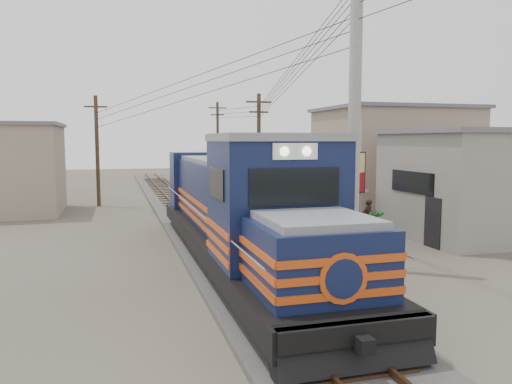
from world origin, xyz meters
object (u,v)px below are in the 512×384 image
object	(u,v)px
locomotive	(239,212)
vendor	(367,217)
market_umbrella	(348,186)
billboard	(346,176)

from	to	relation	value
locomotive	vendor	size ratio (longest dim) A/B	10.47
market_umbrella	vendor	size ratio (longest dim) A/B	1.41
locomotive	market_umbrella	world-z (taller)	locomotive
locomotive	vendor	xyz separation A→B (m)	(6.74, 3.61, -1.02)
market_umbrella	billboard	bearing A→B (deg)	-118.12
billboard	vendor	world-z (taller)	billboard
market_umbrella	vendor	xyz separation A→B (m)	(-0.14, -2.21, -1.21)
billboard	vendor	distance (m)	2.63
locomotive	vendor	world-z (taller)	locomotive
billboard	locomotive	bearing A→B (deg)	-176.48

